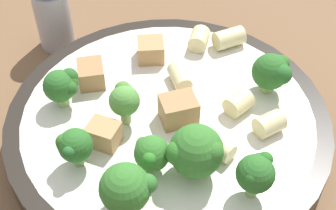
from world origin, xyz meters
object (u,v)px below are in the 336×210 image
Objects in this scene: rigatoni_2 at (269,124)px; pepper_shaker at (51,8)px; broccoli_floret_1 at (256,173)px; rigatoni_3 at (199,39)px; rigatoni_4 at (218,146)px; broccoli_floret_5 at (62,85)px; broccoli_floret_6 at (272,72)px; chicken_chunk_1 at (178,110)px; broccoli_floret_4 at (151,153)px; rigatoni_1 at (180,77)px; chicken_chunk_2 at (104,134)px; pasta_bowl at (168,124)px; broccoli_floret_7 at (196,152)px; chicken_chunk_3 at (91,74)px; broccoli_floret_2 at (127,189)px; broccoli_floret_0 at (125,100)px; chicken_chunk_0 at (151,50)px; rigatoni_5 at (239,103)px; rigatoni_0 at (229,38)px; broccoli_floret_3 at (74,146)px.

rigatoni_2 is 0.25× the size of pepper_shaker.
rigatoni_3 is at bearing 137.92° from broccoli_floret_1.
rigatoni_4 is (-0.04, 0.02, -0.02)m from broccoli_floret_1.
broccoli_floret_5 is 0.92× the size of broccoli_floret_6.
rigatoni_3 is 0.10m from chicken_chunk_1.
pepper_shaker is at bearing 156.71° from broccoli_floret_4.
chicken_chunk_2 reaches higher than rigatoni_1.
broccoli_floret_1 is 1.65× the size of rigatoni_3.
pasta_bowl is 6.10× the size of broccoli_floret_7.
pasta_bowl is 10.63× the size of rigatoni_4.
chicken_chunk_3 is (-0.13, -0.00, 0.00)m from rigatoni_4.
broccoli_floret_2 is at bearing -22.33° from broccoli_floret_5.
broccoli_floret_0 is 0.11m from rigatoni_2.
pepper_shaker is at bearing 169.00° from pasta_bowl.
rigatoni_2 is 0.13m from chicken_chunk_0.
broccoli_floret_7 is 1.74× the size of rigatoni_4.
rigatoni_5 is at bearing 171.28° from rigatoni_2.
rigatoni_0 is (-0.10, 0.13, -0.01)m from broccoli_floret_1.
pepper_shaker is at bearing 142.33° from broccoli_floret_5.
chicken_chunk_2 reaches higher than rigatoni_3.
rigatoni_4 is at bearing -32.73° from rigatoni_1.
chicken_chunk_0 and chicken_chunk_2 have the same top height.
broccoli_floret_0 reaches higher than broccoli_floret_3.
chicken_chunk_2 is at bearing -176.80° from broccoli_floret_4.
broccoli_floret_6 reaches higher than rigatoni_2.
rigatoni_2 is 0.92× the size of chicken_chunk_0.
pasta_bowl is at bearing 115.54° from broccoli_floret_4.
pasta_bowl is 9.44× the size of chicken_chunk_1.
broccoli_floret_1 is 0.27m from pepper_shaker.
chicken_chunk_0 is (-0.02, -0.04, 0.00)m from rigatoni_3.
pepper_shaker reaches higher than broccoli_floret_0.
pasta_bowl is 0.04m from rigatoni_1.
broccoli_floret_6 is at bearing 118.36° from rigatoni_2.
broccoli_floret_4 is at bearing -28.55° from broccoli_floret_0.
pasta_bowl is 0.10m from broccoli_floret_6.
broccoli_floret_6 is 1.53× the size of chicken_chunk_0.
rigatoni_4 is at bearing -11.51° from chicken_chunk_1.
rigatoni_4 is at bearing -60.97° from rigatoni_0.
broccoli_floret_6 is 1.30× the size of chicken_chunk_1.
broccoli_floret_7 is 0.23m from pepper_shaker.
broccoli_floret_5 reaches higher than broccoli_floret_4.
broccoli_floret_0 is 0.08m from broccoli_floret_2.
rigatoni_0 is at bearing 95.08° from pasta_bowl.
rigatoni_5 is at bearing 96.65° from broccoli_floret_7.
broccoli_floret_0 is 1.07× the size of broccoli_floret_3.
broccoli_floret_4 is 0.09m from rigatoni_5.
pasta_bowl is 0.10m from broccoli_floret_1.
pepper_shaker reaches higher than broccoli_floret_7.
pasta_bowl is at bearing 70.10° from chicken_chunk_2.
broccoli_floret_3 is at bearing -89.70° from broccoli_floret_0.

